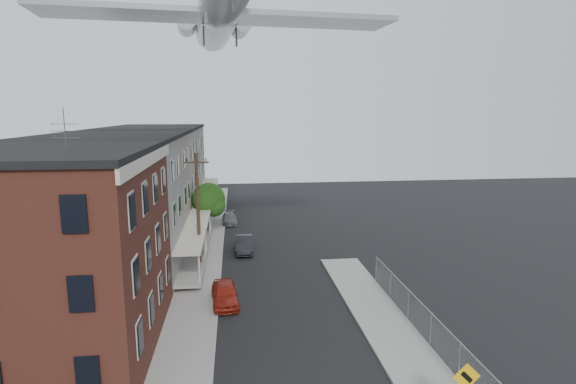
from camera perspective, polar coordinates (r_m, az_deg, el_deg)
name	(u,v)px	position (r m, az deg, el deg)	size (l,w,h in m)	color
sidewalk_left	(206,246)	(41.20, -10.34, -6.81)	(3.00, 62.00, 0.12)	gray
sidewalk_right	(395,338)	(25.82, 13.42, -17.60)	(3.00, 26.00, 0.12)	gray
curb_left	(223,246)	(41.13, -8.31, -6.76)	(0.15, 62.00, 0.14)	gray
curb_right	(369,340)	(25.38, 10.19, -17.96)	(0.15, 26.00, 0.14)	gray
corner_building	(48,253)	(25.11, -28.19, -6.80)	(10.31, 12.30, 12.15)	#3D1B13
row_house_a	(104,211)	(33.84, -22.38, -2.27)	(11.98, 7.00, 10.30)	#61615F
row_house_b	(127,193)	(40.50, -19.78, -0.16)	(11.98, 7.00, 10.30)	gray
row_house_c	(143,181)	(47.25, -17.92, 1.35)	(11.98, 7.00, 10.30)	#61615F
row_house_d	(155,172)	(54.07, -16.52, 2.48)	(11.98, 7.00, 10.30)	gray
row_house_e	(164,165)	(60.93, -15.44, 3.35)	(11.98, 7.00, 10.30)	#61615F
chainlink_fence	(431,329)	(25.11, 17.68, -16.25)	(0.06, 18.06, 1.90)	gray
utility_pole	(198,211)	(34.25, -11.35, -2.33)	(1.80, 0.26, 9.00)	black
street_tree	(210,201)	(44.17, -9.89, -1.11)	(3.22, 3.20, 5.20)	black
car_near	(225,294)	(29.23, -8.04, -12.66)	(1.60, 3.98, 1.36)	maroon
car_mid	(244,244)	(39.20, -5.60, -6.61)	(1.45, 4.16, 1.37)	black
car_far	(230,218)	(49.20, -7.43, -3.34)	(1.56, 3.83, 1.11)	slate
airplane	(220,7)	(36.47, -8.67, 22.16)	(24.98, 28.53, 8.23)	silver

